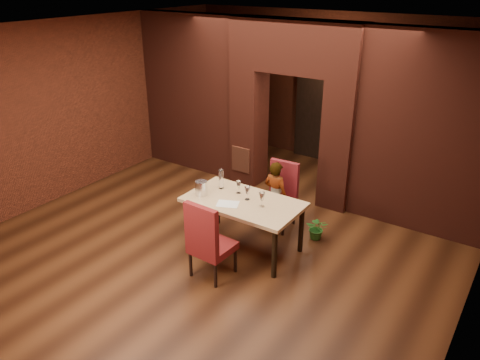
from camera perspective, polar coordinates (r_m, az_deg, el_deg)
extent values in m
plane|color=#412210|center=(7.67, -1.15, -6.74)|extent=(8.00, 8.00, 0.00)
cube|color=silver|center=(6.61, -1.39, 17.76)|extent=(7.00, 8.00, 0.04)
cube|color=maroon|center=(10.37, 11.82, 10.67)|extent=(7.00, 0.04, 3.20)
cube|color=maroon|center=(9.36, -19.25, 8.38)|extent=(0.04, 8.00, 3.20)
cube|color=maroon|center=(9.20, 1.13, 6.54)|extent=(0.55, 0.55, 2.30)
cube|color=maroon|center=(8.37, 12.13, 4.18)|extent=(0.55, 0.55, 2.30)
cube|color=maroon|center=(8.37, 6.90, 15.86)|extent=(2.45, 0.55, 0.90)
cube|color=maroon|center=(9.88, -5.85, 10.39)|extent=(2.28, 0.35, 3.20)
cube|color=maroon|center=(7.86, 21.94, 5.08)|extent=(2.28, 0.35, 3.20)
cube|color=#A54D30|center=(9.17, 0.09, 2.50)|extent=(0.40, 0.03, 0.50)
cube|color=black|center=(10.61, 9.44, 8.07)|extent=(0.90, 0.08, 2.10)
cube|color=black|center=(10.57, 9.34, 8.03)|extent=(1.02, 0.04, 2.22)
cube|color=tan|center=(7.15, 0.39, -5.43)|extent=(1.74, 0.98, 0.81)
cube|color=maroon|center=(7.69, 4.66, -2.03)|extent=(0.53, 0.53, 1.10)
cube|color=maroon|center=(6.47, -3.38, -7.08)|extent=(0.55, 0.55, 1.17)
imported|color=white|center=(7.64, 4.35, -1.89)|extent=(0.45, 0.32, 1.18)
cube|color=silver|center=(6.85, -1.51, -2.93)|extent=(0.38, 0.34, 0.00)
cylinder|color=silver|center=(7.11, -4.74, -0.98)|extent=(0.18, 0.18, 0.23)
cylinder|color=white|center=(7.28, -2.31, 0.18)|extent=(0.08, 0.08, 0.33)
imported|color=#296D23|center=(7.58, 9.38, -5.80)|extent=(0.43, 0.40, 0.38)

